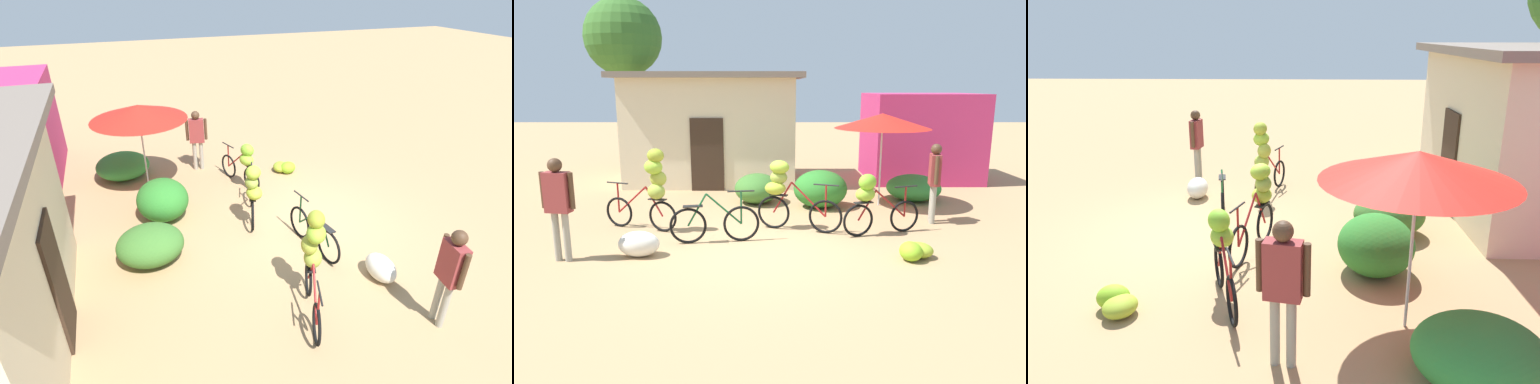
{
  "view_description": "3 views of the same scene",
  "coord_description": "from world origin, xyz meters",
  "views": [
    {
      "loc": [
        -6.6,
        3.6,
        4.87
      ],
      "look_at": [
        0.42,
        1.06,
        0.81
      ],
      "focal_mm": 28.15,
      "sensor_mm": 36.0,
      "label": 1
    },
    {
      "loc": [
        0.22,
        -8.14,
        2.85
      ],
      "look_at": [
        0.25,
        1.21,
        0.75
      ],
      "focal_mm": 33.31,
      "sensor_mm": 36.0,
      "label": 2
    },
    {
      "loc": [
        8.26,
        1.76,
        3.48
      ],
      "look_at": [
        0.37,
        1.51,
        0.92
      ],
      "focal_mm": 34.91,
      "sensor_mm": 36.0,
      "label": 3
    }
  ],
  "objects": [
    {
      "name": "bicycle_leftmost",
      "position": [
        -2.11,
        1.01,
        0.95
      ],
      "size": [
        1.58,
        0.71,
        1.67
      ],
      "color": "black",
      "rests_on": "ground"
    },
    {
      "name": "hedge_bush_mid",
      "position": [
        3.86,
        3.63,
        0.33
      ],
      "size": [
        1.35,
        1.4,
        0.65
      ],
      "primitive_type": "ellipsoid",
      "color": "#328A37",
      "rests_on": "ground"
    },
    {
      "name": "person_bystander",
      "position": [
        3.66,
        1.6,
        1.03
      ],
      "size": [
        0.27,
        0.57,
        1.68
      ],
      "color": "gray",
      "rests_on": "ground"
    },
    {
      "name": "banana_pile_on_ground",
      "position": [
        2.65,
        -0.58,
        0.15
      ],
      "size": [
        0.7,
        0.67,
        0.32
      ],
      "color": "#97AF2D",
      "rests_on": "ground"
    },
    {
      "name": "hedge_bush_front_left",
      "position": [
        -0.1,
        3.37,
        0.36
      ],
      "size": [
        1.12,
        1.27,
        0.73
      ],
      "primitive_type": "ellipsoid",
      "color": "#3C702B",
      "rests_on": "ground"
    },
    {
      "name": "ground_plane",
      "position": [
        0.0,
        0.0,
        0.0
      ],
      "size": [
        60.0,
        60.0,
        0.0
      ],
      "primitive_type": "plane",
      "color": "tan"
    },
    {
      "name": "bicycle_by_shop",
      "position": [
        2.2,
        0.74,
        0.7
      ],
      "size": [
        1.6,
        0.59,
        1.22
      ],
      "color": "black",
      "rests_on": "ground"
    },
    {
      "name": "market_umbrella",
      "position": [
        2.86,
        3.09,
        2.04
      ],
      "size": [
        2.26,
        2.26,
        2.22
      ],
      "color": "beige",
      "rests_on": "ground"
    },
    {
      "name": "hedge_bush_front_right",
      "position": [
        1.42,
        2.91,
        0.45
      ],
      "size": [
        1.28,
        1.14,
        0.9
      ],
      "primitive_type": "ellipsoid",
      "color": "#2C7729",
      "rests_on": "ground"
    },
    {
      "name": "person_vendor",
      "position": [
        -3.22,
        -0.67,
        1.06
      ],
      "size": [
        0.57,
        0.26,
        1.73
      ],
      "color": "gray",
      "rests_on": "ground"
    },
    {
      "name": "produce_sack",
      "position": [
        -2.02,
        -0.45,
        0.22
      ],
      "size": [
        0.71,
        0.45,
        0.44
      ],
      "primitive_type": "ellipsoid",
      "rotation": [
        0.0,
        0.0,
        0.01
      ],
      "color": "silver",
      "rests_on": "ground"
    },
    {
      "name": "bicycle_near_pile",
      "position": [
        -0.8,
        0.29,
        0.37
      ],
      "size": [
        1.65,
        0.3,
        0.98
      ],
      "color": "black",
      "rests_on": "ground"
    },
    {
      "name": "bicycle_center_loaded",
      "position": [
        0.52,
        1.1,
        0.82
      ],
      "size": [
        1.68,
        0.63,
        1.41
      ],
      "color": "black",
      "rests_on": "ground"
    }
  ]
}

